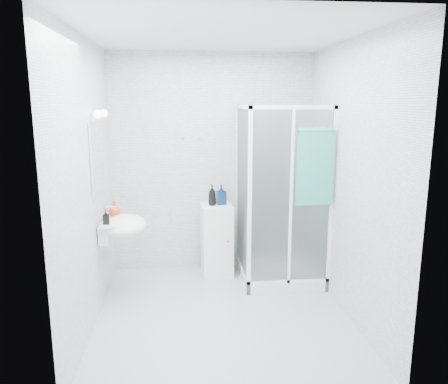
{
  "coord_description": "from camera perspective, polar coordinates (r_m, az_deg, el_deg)",
  "views": [
    {
      "loc": [
        -0.36,
        -3.89,
        2.04
      ],
      "look_at": [
        0.05,
        0.35,
        1.15
      ],
      "focal_mm": 35.0,
      "sensor_mm": 36.0,
      "label": 1
    }
  ],
  "objects": [
    {
      "name": "shampoo_bottle_a",
      "position": [
        5.04,
        -1.57,
        -0.42
      ],
      "size": [
        0.11,
        0.11,
        0.24
      ],
      "primitive_type": "imported",
      "rotation": [
        0.0,
        0.0,
        0.22
      ],
      "color": "black",
      "rests_on": "storage_cabinet"
    },
    {
      "name": "vanity_lights",
      "position": [
        4.41,
        -15.88,
        9.79
      ],
      "size": [
        0.1,
        0.4,
        0.08
      ],
      "color": "silver",
      "rests_on": "room"
    },
    {
      "name": "shampoo_bottle_b",
      "position": [
        5.09,
        -0.36,
        -0.34
      ],
      "size": [
        0.12,
        0.12,
        0.23
      ],
      "primitive_type": "imported",
      "rotation": [
        0.0,
        0.0,
        0.17
      ],
      "color": "#0C214C",
      "rests_on": "storage_cabinet"
    },
    {
      "name": "storage_cabinet",
      "position": [
        5.19,
        -0.94,
        -6.3
      ],
      "size": [
        0.37,
        0.39,
        0.85
      ],
      "rotation": [
        0.0,
        0.0,
        0.06
      ],
      "color": "white",
      "rests_on": "ground"
    },
    {
      "name": "mirror",
      "position": [
        4.45,
        -16.2,
        4.36
      ],
      "size": [
        0.02,
        0.6,
        0.7
      ],
      "primitive_type": "cube",
      "color": "white",
      "rests_on": "room"
    },
    {
      "name": "hand_towel",
      "position": [
        4.51,
        11.79,
        3.46
      ],
      "size": [
        0.37,
        0.05,
        0.79
      ],
      "color": "teal",
      "rests_on": "shower_enclosure"
    },
    {
      "name": "room",
      "position": [
        3.98,
        -0.23,
        1.07
      ],
      "size": [
        2.4,
        2.6,
        2.6
      ],
      "color": "silver",
      "rests_on": "ground"
    },
    {
      "name": "shower_enclosure",
      "position": [
        5.03,
        6.62,
        -6.74
      ],
      "size": [
        0.9,
        0.95,
        2.0
      ],
      "color": "white",
      "rests_on": "ground"
    },
    {
      "name": "wall_basin",
      "position": [
        4.56,
        -13.23,
        -4.36
      ],
      "size": [
        0.46,
        0.56,
        0.35
      ],
      "color": "white",
      "rests_on": "ground"
    },
    {
      "name": "soap_dispenser_black",
      "position": [
        4.41,
        -15.16,
        -3.2
      ],
      "size": [
        0.07,
        0.07,
        0.14
      ],
      "primitive_type": "imported",
      "rotation": [
        0.0,
        0.0,
        0.13
      ],
      "color": "black",
      "rests_on": "wall_basin"
    },
    {
      "name": "soap_dispenser_orange",
      "position": [
        4.67,
        -14.1,
        -2.14
      ],
      "size": [
        0.14,
        0.14,
        0.16
      ],
      "primitive_type": "imported",
      "rotation": [
        0.0,
        0.0,
        -0.07
      ],
      "color": "red",
      "rests_on": "wall_basin"
    },
    {
      "name": "wall_hooks",
      "position": [
        5.17,
        -4.32,
        7.1
      ],
      "size": [
        0.23,
        0.06,
        0.03
      ],
      "color": "silver",
      "rests_on": "room"
    }
  ]
}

